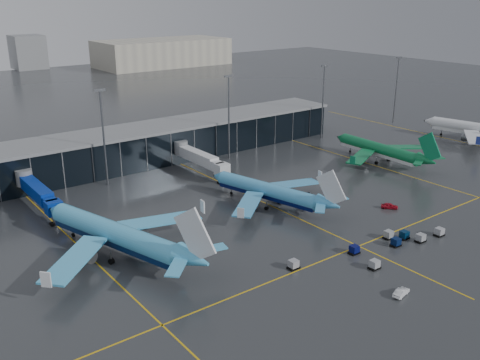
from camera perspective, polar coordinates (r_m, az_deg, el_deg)
ground at (r=113.99m, az=3.48°, el=-5.74°), size 600.00×600.00×0.00m
terminal_pier at (r=161.31m, az=-10.94°, el=3.57°), size 142.00×17.00×10.70m
jet_bridges at (r=132.73m, az=-20.73°, el=-1.19°), size 94.00×27.50×7.20m
flood_masts at (r=151.20m, az=-7.38°, el=6.00°), size 203.00×0.50×25.50m
distant_hangars at (r=369.56m, az=-18.79°, el=12.17°), size 260.00×71.00×22.00m
taxi_lines at (r=127.34m, az=3.81°, el=-2.97°), size 220.00×120.00×0.02m
airliner_arkefly at (r=105.09m, az=-13.33°, el=-4.30°), size 51.41×55.20×14.06m
airliner_klm_near at (r=126.98m, az=2.91°, el=-0.19°), size 41.54×44.98×11.73m
airliner_aer_lingus at (r=166.00m, az=14.62°, el=3.94°), size 35.75×40.30×11.97m
airliner_ba at (r=200.27m, az=24.27°, el=5.63°), size 46.53×50.63×13.41m
baggage_carts at (r=111.13m, az=15.26°, el=-6.69°), size 36.30×10.57×1.70m
mobile_airstair at (r=128.59m, az=6.70°, el=-2.47°), size 2.67×3.51×3.45m
service_van_red at (r=131.28m, az=15.66°, el=-2.68°), size 3.70×3.98×1.32m
service_van_white at (r=95.74m, az=16.82°, el=-11.38°), size 4.05×2.08×1.27m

